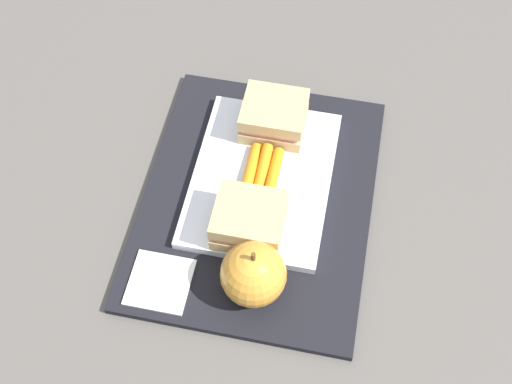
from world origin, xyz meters
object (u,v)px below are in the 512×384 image
object	(u,v)px
sandwich_half_right	(249,220)
apple	(253,274)
paper_napkin	(160,282)
carrot_sticks_bundle	(262,171)
sandwich_half_left	(274,116)
food_tray	(262,178)

from	to	relation	value
sandwich_half_right	apple	xyz separation A→B (m)	(0.07, 0.02, 0.00)
paper_napkin	sandwich_half_right	bearing A→B (deg)	133.10
carrot_sticks_bundle	paper_napkin	xyz separation A→B (m)	(0.16, -0.09, -0.02)
apple	carrot_sticks_bundle	bearing A→B (deg)	-172.59
sandwich_half_left	apple	xyz separation A→B (m)	(0.22, 0.02, 0.00)
sandwich_half_left	apple	distance (m)	0.22
sandwich_half_left	sandwich_half_right	size ratio (longest dim) A/B	1.00
sandwich_half_left	carrot_sticks_bundle	world-z (taller)	sandwich_half_left
carrot_sticks_bundle	apple	distance (m)	0.15
carrot_sticks_bundle	apple	xyz separation A→B (m)	(0.15, 0.02, 0.02)
sandwich_half_left	paper_napkin	xyz separation A→B (m)	(0.24, -0.09, -0.03)
sandwich_half_left	paper_napkin	bearing A→B (deg)	-20.21
food_tray	apple	xyz separation A→B (m)	(0.15, 0.02, 0.03)
sandwich_half_right	sandwich_half_left	bearing A→B (deg)	180.00
food_tray	sandwich_half_right	distance (m)	0.08
sandwich_half_right	carrot_sticks_bundle	distance (m)	0.08
sandwich_half_right	apple	bearing A→B (deg)	15.67
sandwich_half_right	paper_napkin	distance (m)	0.12
paper_napkin	sandwich_half_left	bearing A→B (deg)	159.79
food_tray	carrot_sticks_bundle	bearing A→B (deg)	-172.88
sandwich_half_left	sandwich_half_right	xyz separation A→B (m)	(0.16, 0.00, 0.00)
sandwich_half_left	apple	bearing A→B (deg)	4.84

